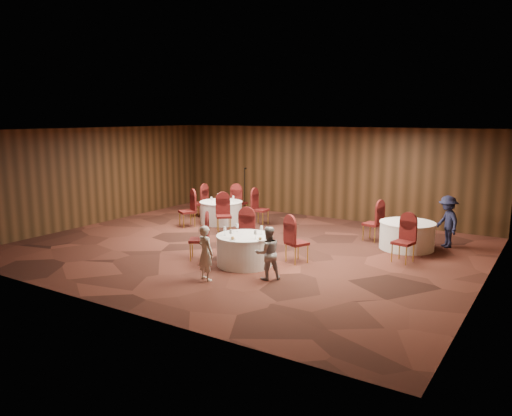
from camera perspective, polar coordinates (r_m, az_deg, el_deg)
The scene contains 15 objects.
ground at distance 13.76m, azimuth -1.15°, elevation -4.55°, with size 12.00×12.00×0.00m, color black.
room_shell at distance 13.39m, azimuth -1.18°, elevation 3.59°, with size 12.00×12.00×12.00m.
table_main at distance 12.11m, azimuth -1.31°, elevation -4.81°, with size 1.37×1.37×0.74m.
table_left at distance 16.86m, azimuth -4.00°, elevation -0.47°, with size 1.43×1.43×0.74m.
table_right at distance 14.19m, azimuth 16.87°, elevation -2.99°, with size 1.48×1.48×0.74m.
chairs_main at distance 12.76m, azimuth -0.93°, elevation -3.44°, with size 2.94×2.07×1.00m.
chairs_left at distance 16.85m, azimuth -3.91°, elevation -0.04°, with size 3.03×2.89×1.00m.
chairs_right at distance 13.83m, azimuth 14.72°, elevation -2.69°, with size 1.98×2.30×1.00m.
tabletop_main at distance 11.84m, azimuth -1.01°, elevation -2.84°, with size 1.10×1.04×0.22m.
tabletop_left at distance 16.77m, azimuth -4.02°, elevation 1.02°, with size 0.82×0.82×0.22m.
tabletop_right at distance 13.79m, azimuth 17.66°, elevation -1.19°, with size 0.08×0.08×0.22m.
mic_stand at distance 18.41m, azimuth -1.30°, elevation 0.90°, with size 0.24×0.24×1.71m.
woman_a at distance 11.01m, azimuth -5.79°, elevation -5.14°, with size 0.45×0.29×1.23m, color silver.
woman_b at distance 11.02m, azimuth 1.36°, elevation -5.17°, with size 0.58×0.45×1.19m, color #A2A2A6.
man_c at distance 14.64m, azimuth 21.03°, elevation -1.46°, with size 0.93×0.53×1.43m, color #161932.
Camera 1 is at (7.33, -11.09, 3.57)m, focal length 35.00 mm.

